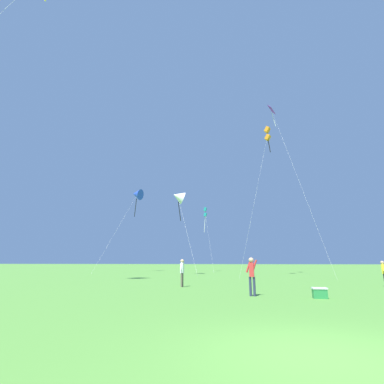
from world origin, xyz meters
The scene contains 10 objects.
ground_plane centered at (0.00, 0.00, 0.00)m, with size 400.00×400.00×0.00m, color #4C8433.
kite_orange_box centered at (1.95, 28.59, 16.65)m, with size 4.35×5.10×17.66m.
kite_blue_delta centered at (-18.77, 39.29, 12.44)m, with size 2.59×11.26×13.50m.
kite_white_distant centered at (-9.37, 29.52, 9.53)m, with size 4.47×6.39×10.50m.
kite_purple_streamer centered at (3.14, 30.96, 20.15)m, with size 4.18×9.31×22.10m.
kite_teal_box centered at (-7.75, 42.65, 9.54)m, with size 2.15×5.73×10.48m.
person_in_red_shirt centered at (-5.15, 12.80, 1.00)m, with size 0.23×0.54×1.66m.
person_far_back centered at (-0.97, 8.54, 1.02)m, with size 0.55×0.23×1.69m.
person_child_small centered at (7.23, 15.28, 0.94)m, with size 0.26×0.49×1.56m.
picnic_cooler centered at (1.81, 8.22, 0.22)m, with size 0.60×0.40×0.44m.
Camera 1 is at (-1.16, -5.48, 1.50)m, focal length 27.26 mm.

